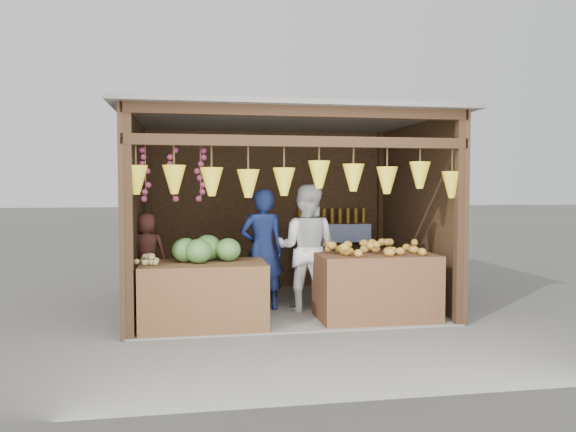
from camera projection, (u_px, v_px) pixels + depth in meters
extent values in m
plane|color=#514F49|center=(282.00, 306.00, 7.92)|extent=(80.00, 80.00, 0.00)
cube|color=slate|center=(282.00, 305.00, 7.92)|extent=(4.00, 3.00, 0.02)
cube|color=black|center=(268.00, 210.00, 9.33)|extent=(4.00, 0.06, 2.60)
cube|color=black|center=(135.00, 215.00, 7.51)|extent=(0.06, 3.00, 2.60)
cube|color=black|center=(417.00, 213.00, 8.19)|extent=(0.06, 3.00, 2.60)
cube|color=#605B54|center=(282.00, 119.00, 7.78)|extent=(4.30, 3.30, 0.06)
cube|color=black|center=(128.00, 222.00, 6.11)|extent=(0.11, 0.11, 2.60)
cube|color=black|center=(460.00, 219.00, 6.76)|extent=(0.11, 0.11, 2.60)
cube|color=black|center=(148.00, 211.00, 8.94)|extent=(0.11, 0.11, 2.60)
cube|color=black|center=(381.00, 209.00, 9.60)|extent=(0.11, 0.11, 2.60)
cube|color=black|center=(302.00, 142.00, 6.39)|extent=(4.00, 0.12, 0.12)
cube|color=black|center=(302.00, 111.00, 6.37)|extent=(4.00, 0.12, 0.12)
cube|color=#382314|center=(332.00, 225.00, 9.32)|extent=(1.25, 0.30, 0.05)
cube|color=#382314|center=(297.00, 257.00, 9.25)|extent=(0.05, 0.28, 1.05)
cube|color=#382314|center=(366.00, 256.00, 9.45)|extent=(0.05, 0.28, 1.05)
cube|color=blue|center=(334.00, 233.00, 9.17)|extent=(1.25, 0.02, 0.30)
cube|color=#4A3518|center=(204.00, 295.00, 6.67)|extent=(1.47, 0.85, 0.79)
cube|color=#4B2A19|center=(376.00, 287.00, 7.08)|extent=(1.47, 0.85, 0.84)
cube|color=black|center=(147.00, 300.00, 7.66)|extent=(0.28, 0.28, 0.27)
imported|color=navy|center=(262.00, 250.00, 7.58)|extent=(0.62, 0.41, 1.66)
imported|color=white|center=(306.00, 248.00, 7.54)|extent=(1.02, 0.93, 1.71)
imported|color=#4E261F|center=(147.00, 252.00, 7.62)|extent=(0.58, 0.44, 1.07)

